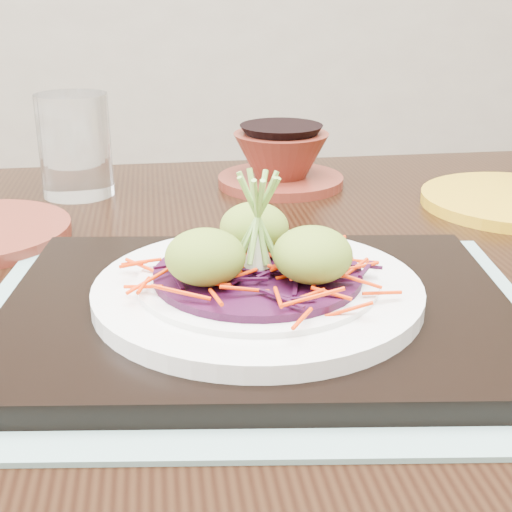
{
  "coord_description": "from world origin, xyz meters",
  "views": [
    {
      "loc": [
        -0.14,
        -0.45,
        1.01
      ],
      "look_at": [
        -0.11,
        0.02,
        0.82
      ],
      "focal_mm": 50.0,
      "sensor_mm": 36.0,
      "label": 1
    }
  ],
  "objects": [
    {
      "name": "water_glass",
      "position": [
        -0.29,
        0.35,
        0.83
      ],
      "size": [
        0.1,
        0.1,
        0.11
      ],
      "primitive_type": "cylinder",
      "rotation": [
        0.0,
        0.0,
        0.35
      ],
      "color": "white",
      "rests_on": "dining_table"
    },
    {
      "name": "terracotta_bowl_set",
      "position": [
        -0.06,
        0.37,
        0.8
      ],
      "size": [
        0.17,
        0.17,
        0.06
      ],
      "rotation": [
        0.0,
        0.0,
        -0.11
      ],
      "color": "#5F2116",
      "rests_on": "dining_table"
    },
    {
      "name": "scallion_garnish",
      "position": [
        -0.11,
        0.0,
        0.85
      ],
      "size": [
        0.05,
        0.05,
        0.08
      ],
      "primitive_type": null,
      "color": "#78AD45",
      "rests_on": "cabbage_bed"
    },
    {
      "name": "placemat",
      "position": [
        -0.11,
        0.0,
        0.78
      ],
      "size": [
        0.42,
        0.34,
        0.0
      ],
      "primitive_type": "cube",
      "rotation": [
        0.0,
        0.0,
        -0.04
      ],
      "color": "gray",
      "rests_on": "dining_table"
    },
    {
      "name": "carrot_julienne",
      "position": [
        -0.11,
        0.0,
        0.82
      ],
      "size": [
        0.18,
        0.18,
        0.01
      ],
      "primitive_type": null,
      "color": "red",
      "rests_on": "cabbage_bed"
    },
    {
      "name": "white_plate",
      "position": [
        -0.11,
        0.0,
        0.8
      ],
      "size": [
        0.23,
        0.23,
        0.02
      ],
      "color": "white",
      "rests_on": "serving_tray"
    },
    {
      "name": "dining_table",
      "position": [
        -0.11,
        0.08,
        0.67
      ],
      "size": [
        1.3,
        0.93,
        0.77
      ],
      "rotation": [
        0.0,
        0.0,
        0.08
      ],
      "color": "black",
      "rests_on": "ground"
    },
    {
      "name": "serving_tray",
      "position": [
        -0.11,
        0.0,
        0.79
      ],
      "size": [
        0.37,
        0.28,
        0.02
      ],
      "primitive_type": "cube",
      "rotation": [
        0.0,
        0.0,
        -0.04
      ],
      "color": "black",
      "rests_on": "placemat"
    },
    {
      "name": "guacamole_scoops",
      "position": [
        -0.11,
        0.0,
        0.83
      ],
      "size": [
        0.13,
        0.11,
        0.04
      ],
      "color": "olive",
      "rests_on": "cabbage_bed"
    },
    {
      "name": "cabbage_bed",
      "position": [
        -0.11,
        0.0,
        0.81
      ],
      "size": [
        0.15,
        0.15,
        0.01
      ],
      "primitive_type": "cylinder",
      "color": "#380B2B",
      "rests_on": "white_plate"
    }
  ]
}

